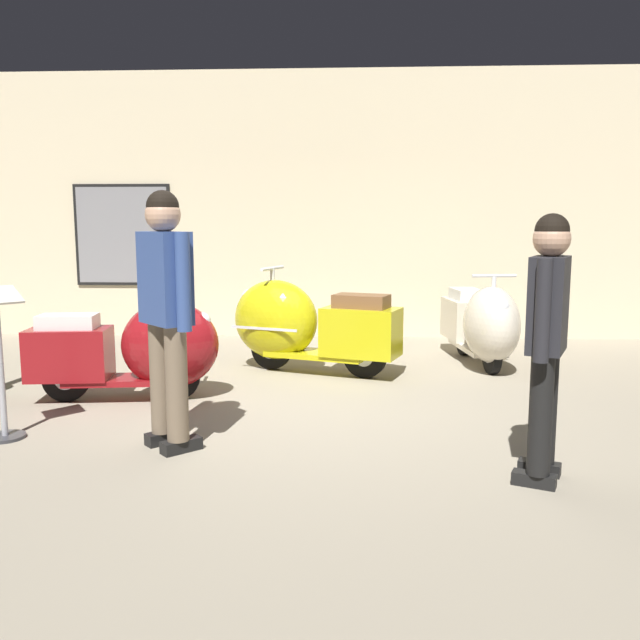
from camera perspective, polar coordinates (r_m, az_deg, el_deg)
ground_plane at (r=5.74m, az=-1.66°, el=-7.26°), size 60.00×60.00×0.00m
showroom_back_wall at (r=9.10m, az=-1.17°, el=9.80°), size 18.00×0.63×3.57m
scooter_0 at (r=5.98m, az=-15.33°, el=-2.44°), size 1.68×0.66×1.00m
scooter_1 at (r=6.87m, az=-1.67°, el=-0.41°), size 1.87×1.08×1.10m
scooter_2 at (r=7.32m, az=13.90°, el=-0.35°), size 0.69×1.74×1.03m
visitor_0 at (r=4.54m, az=-13.19°, el=1.52°), size 0.45×0.46×1.76m
visitor_1 at (r=4.08m, az=19.06°, el=-0.78°), size 0.36×0.50×1.60m
info_stanchion at (r=5.24m, az=-25.88°, el=-4.42°), size 0.38×0.39×1.10m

